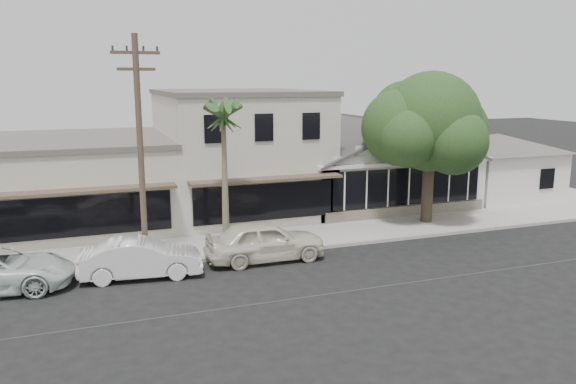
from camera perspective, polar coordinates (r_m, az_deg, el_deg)
name	(u,v)px	position (r m, az deg, el deg)	size (l,w,h in m)	color
ground	(412,282)	(21.38, 12.51, -8.95)	(140.00, 140.00, 0.00)	black
sidewalk_north	(166,251)	(24.84, -12.26, -5.86)	(90.00, 3.50, 0.15)	#9E9991
corner_shop	(373,160)	(33.69, 8.58, 3.22)	(10.40, 8.60, 5.10)	white
side_cottage	(495,173)	(37.68, 20.29, 1.78)	(6.00, 6.00, 3.00)	white
row_building_near	(237,153)	(31.61, -5.18, 3.93)	(8.00, 10.00, 6.50)	beige
row_building_midnear	(67,184)	(30.78, -21.56, 0.81)	(10.00, 10.00, 4.20)	beige
utility_pole	(140,147)	(22.25, -14.78, 4.45)	(1.80, 0.24, 9.00)	brown
car_0	(265,241)	(23.09, -2.32, -4.96)	(1.97, 4.90, 1.67)	silver
car_1	(141,258)	(21.88, -14.71, -6.53)	(1.57, 4.50, 1.48)	white
shade_tree	(427,124)	(29.20, 13.95, 6.68)	(6.99, 6.32, 7.75)	#423628
palm_east	(223,115)	(23.76, -6.58, 7.77)	(2.30, 2.30, 6.86)	#726651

